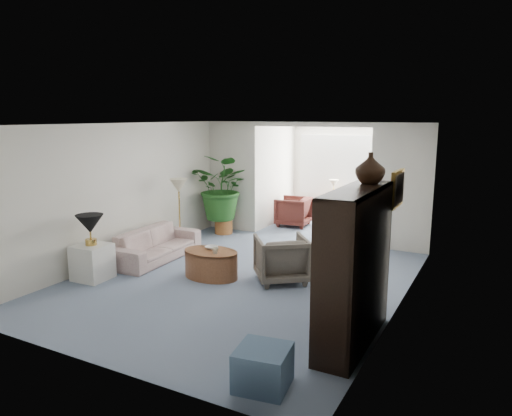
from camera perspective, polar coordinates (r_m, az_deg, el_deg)
The scene contains 26 objects.
floor at distance 7.79m, azimuth -2.09°, elevation -8.72°, with size 6.00×6.00×0.00m, color gray.
sunroom_floor at distance 11.38m, azimuth 8.30°, elevation -2.45°, with size 2.60×2.60×0.00m, color gray.
back_pier_left at distance 10.97m, azimuth -2.90°, elevation 3.79°, with size 1.20×0.12×2.50m, color silver.
back_pier_right at distance 9.61m, azimuth 16.98°, elevation 2.29°, with size 1.20×0.12×2.50m, color silver.
back_header at distance 10.04m, azimuth 6.53°, elevation 9.93°, with size 2.60×0.12×0.10m, color silver.
window_pane at distance 12.15m, azimuth 10.22°, elevation 5.05°, with size 2.20×0.02×1.50m, color white.
window_blinds at distance 12.13m, azimuth 10.17°, elevation 5.04°, with size 2.20×0.02×1.50m, color white.
framed_picture at distance 6.42m, azimuth 16.70°, elevation 2.22°, with size 0.04×0.50×0.40m, color beige.
sofa at distance 9.03m, azimuth -11.89°, elevation -4.28°, with size 1.94×0.76×0.57m, color beige.
end_table at distance 8.22m, azimuth -19.01°, elevation -6.14°, with size 0.52×0.52×0.58m, color silver.
table_lamp at distance 8.07m, azimuth -19.30°, elevation -1.80°, with size 0.44×0.44×0.30m, color black.
floor_lamp at distance 9.64m, azimuth -9.26°, elevation 2.66°, with size 0.36×0.36×0.28m, color beige.
coffee_table at distance 7.93m, azimuth -5.41°, elevation -6.69°, with size 0.95×0.95×0.45m, color brown.
coffee_bowl at distance 7.96m, azimuth -5.35°, elevation -4.74°, with size 0.20×0.20×0.05m, color silver.
coffee_cup at distance 7.69m, azimuth -4.92°, elevation -5.11°, with size 0.11×0.11×0.10m, color beige.
wingback_chair at distance 7.69m, azimuth 3.05°, elevation -6.09°, with size 0.79×0.81×0.74m, color #6A5F53.
side_table_dark at distance 7.73m, azimuth 8.74°, elevation -6.68°, with size 0.49×0.39×0.59m, color black.
entertainment_cabinet at distance 5.62m, azimuth 11.73°, elevation -6.99°, with size 0.44×1.65×1.83m, color black.
cabinet_urn at distance 5.87m, azimuth 13.53°, elevation 4.69°, with size 0.36×0.36×0.37m, color black.
ottoman at distance 4.92m, azimuth 0.84°, elevation -18.57°, with size 0.50×0.50×0.40m, color slate.
plant_pot at distance 10.80m, azimuth -3.90°, elevation -2.22°, with size 0.40×0.40×0.32m, color #A15F2E.
house_plant at distance 10.63m, azimuth -3.96°, elevation 2.49°, with size 1.32×1.15×1.47m, color #22581E.
sunroom_chair_blue at distance 11.03m, azimuth 11.64°, elevation -1.25°, with size 0.70×0.72×0.65m, color slate.
sunroom_chair_maroon at distance 11.52m, azimuth 4.48°, elevation -0.41°, with size 0.75×0.77×0.70m, color maroon.
sunroom_table at distance 11.96m, azimuth 9.21°, elevation -0.41°, with size 0.47×0.36×0.57m, color brown.
shelf_clutter at distance 5.37m, azimuth 10.78°, elevation -4.19°, with size 0.30×1.21×1.06m.
Camera 1 is at (3.68, -6.34, 2.64)m, focal length 33.38 mm.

